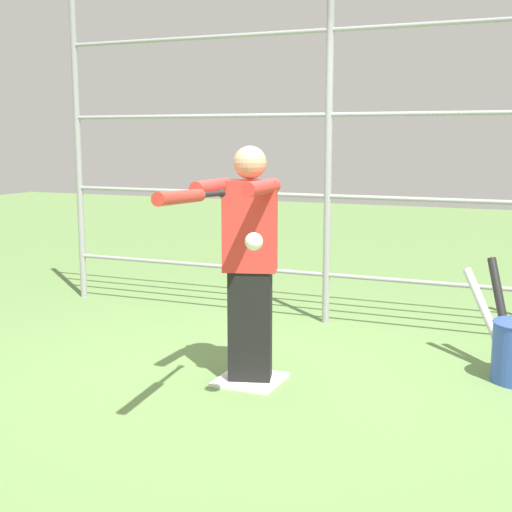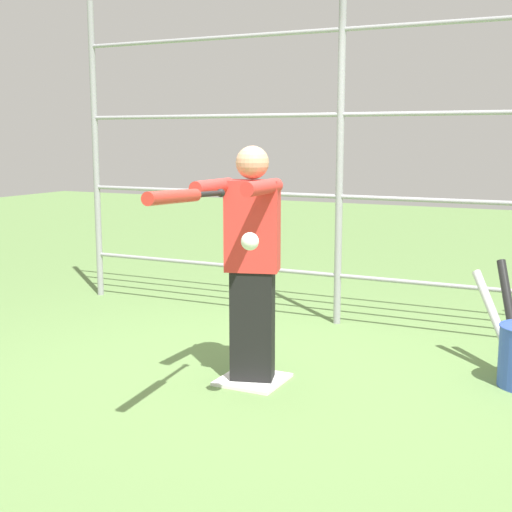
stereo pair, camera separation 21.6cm
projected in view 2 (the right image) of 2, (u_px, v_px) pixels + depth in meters
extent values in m
plane|color=#608447|center=(253.00, 381.00, 4.59)|extent=(24.00, 24.00, 0.00)
cube|color=white|center=(253.00, 379.00, 4.59)|extent=(0.40, 0.40, 0.02)
cylinder|color=#939399|center=(340.00, 156.00, 5.77)|extent=(0.06, 0.06, 2.80)
cylinder|color=#939399|center=(96.00, 153.00, 6.85)|extent=(0.06, 0.06, 2.80)
cylinder|color=#939399|center=(338.00, 276.00, 5.94)|extent=(4.96, 0.04, 0.04)
cylinder|color=#939399|center=(339.00, 197.00, 5.83)|extent=(4.96, 0.04, 0.04)
cylinder|color=#939399|center=(341.00, 115.00, 5.72)|extent=(4.96, 0.04, 0.04)
cylinder|color=#939399|center=(342.00, 29.00, 5.61)|extent=(4.96, 0.04, 0.04)
cube|color=black|center=(253.00, 327.00, 4.53)|extent=(0.31, 0.24, 0.72)
cube|color=red|center=(252.00, 226.00, 4.42)|extent=(0.37, 0.28, 0.57)
sphere|color=tan|center=(252.00, 163.00, 4.36)|extent=(0.20, 0.20, 0.20)
cylinder|color=red|center=(262.00, 187.00, 4.18)|extent=(0.09, 0.40, 0.09)
cylinder|color=red|center=(213.00, 187.00, 4.23)|extent=(0.09, 0.40, 0.09)
sphere|color=black|center=(221.00, 193.00, 4.03)|extent=(0.05, 0.05, 0.05)
cylinder|color=black|center=(209.00, 194.00, 3.86)|extent=(0.07, 0.36, 0.05)
cylinder|color=red|center=(173.00, 197.00, 3.44)|extent=(0.13, 0.54, 0.09)
sphere|color=white|center=(250.00, 241.00, 3.75)|extent=(0.10, 0.10, 0.10)
cylinder|color=#B2B2B7|center=(496.00, 322.00, 4.73)|extent=(0.42, 0.43, 0.63)
cylinder|color=black|center=(510.00, 317.00, 4.68)|extent=(0.28, 0.40, 0.72)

